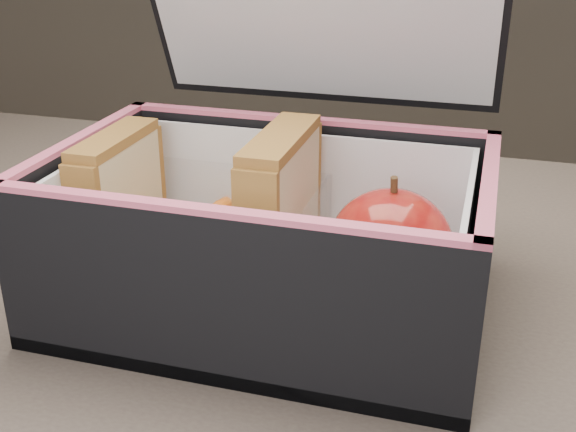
% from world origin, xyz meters
% --- Properties ---
extents(lunch_bag, '(0.28, 0.26, 0.27)m').
position_xyz_m(lunch_bag, '(-0.00, 0.04, 0.81)').
color(lunch_bag, black).
rests_on(lunch_bag, kitchen_table).
extents(plastic_tub, '(0.16, 0.11, 0.07)m').
position_xyz_m(plastic_tub, '(-0.05, 0.04, 0.80)').
color(plastic_tub, white).
rests_on(plastic_tub, lunch_bag).
extents(sandwich_left, '(0.02, 0.09, 0.10)m').
position_xyz_m(sandwich_left, '(-0.11, 0.04, 0.81)').
color(sandwich_left, '#D1B384').
rests_on(sandwich_left, plastic_tub).
extents(sandwich_right, '(0.03, 0.10, 0.11)m').
position_xyz_m(sandwich_right, '(0.00, 0.04, 0.82)').
color(sandwich_right, '#D1B384').
rests_on(sandwich_right, plastic_tub).
extents(carrot_sticks, '(0.03, 0.14, 0.03)m').
position_xyz_m(carrot_sticks, '(-0.06, 0.04, 0.78)').
color(carrot_sticks, '#FF5720').
rests_on(carrot_sticks, plastic_tub).
extents(paper_napkin, '(0.10, 0.10, 0.01)m').
position_xyz_m(paper_napkin, '(0.07, 0.04, 0.77)').
color(paper_napkin, white).
rests_on(paper_napkin, lunch_bag).
extents(red_apple, '(0.08, 0.08, 0.08)m').
position_xyz_m(red_apple, '(0.08, 0.04, 0.81)').
color(red_apple, '#82000A').
rests_on(red_apple, paper_napkin).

